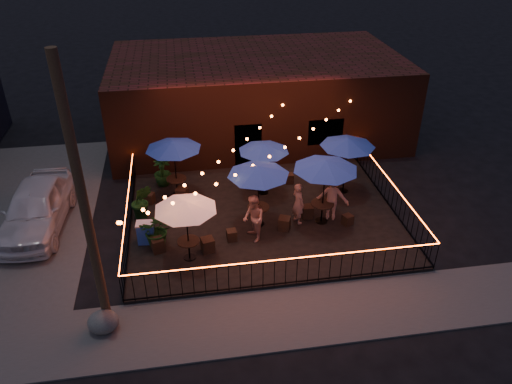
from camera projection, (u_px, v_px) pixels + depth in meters
ground at (273, 250)px, 17.52m from camera, size 110.00×110.00×0.00m
patio at (264, 217)px, 19.17m from camera, size 10.00×8.00×0.15m
sidewalk at (294, 316)px, 14.75m from camera, size 18.00×2.50×0.05m
brick_building at (256, 96)px, 25.06m from camera, size 14.00×8.00×4.00m
utility_pole at (84, 207)px, 12.52m from camera, size 0.26×0.26×8.00m
fence_front at (286, 272)px, 15.48m from camera, size 10.00×0.04×1.04m
fence_left at (129, 216)px, 18.19m from camera, size 0.04×8.00×1.04m
fence_right at (389, 193)px, 19.54m from camera, size 0.04×8.00×1.04m
festoon_lights at (237, 166)px, 17.51m from camera, size 10.02×8.72×1.32m
cafe_table_0 at (185, 206)px, 15.83m from camera, size 2.73×2.73×2.29m
cafe_table_1 at (173, 146)px, 19.30m from camera, size 2.63×2.63×2.43m
cafe_table_2 at (258, 171)px, 17.47m from camera, size 2.30×2.30×2.46m
cafe_table_3 at (264, 148)px, 19.50m from camera, size 2.61×2.61×2.24m
cafe_table_4 at (326, 166)px, 17.56m from camera, size 2.50×2.50×2.59m
cafe_table_5 at (348, 143)px, 19.54m from camera, size 2.70×2.70×2.41m
bistro_chair_0 at (158, 245)px, 17.13m from camera, size 0.50×0.50×0.48m
bistro_chair_1 at (208, 245)px, 17.11m from camera, size 0.50×0.50×0.50m
bistro_chair_2 at (150, 198)px, 19.80m from camera, size 0.46×0.46×0.41m
bistro_chair_3 at (182, 194)px, 20.00m from camera, size 0.56×0.56×0.50m
bistro_chair_4 at (232, 235)px, 17.68m from camera, size 0.37×0.37×0.40m
bistro_chair_5 at (284, 223)px, 18.23m from camera, size 0.54×0.54×0.49m
bistro_chair_6 at (250, 182)px, 20.84m from camera, size 0.47×0.47×0.50m
bistro_chair_7 at (289, 178)px, 21.17m from camera, size 0.35×0.35×0.41m
bistro_chair_8 at (307, 211)px, 18.92m from camera, size 0.41×0.41×0.48m
bistro_chair_9 at (348, 220)px, 18.51m from camera, size 0.44×0.44×0.40m
bistro_chair_10 at (320, 174)px, 21.50m from camera, size 0.46×0.46×0.44m
bistro_chair_11 at (350, 171)px, 21.72m from camera, size 0.40×0.40×0.41m
patron_a at (298, 203)px, 18.34m from camera, size 0.58×0.70×1.64m
patron_b at (254, 219)px, 17.35m from camera, size 0.82×0.97×1.77m
patron_c at (332, 196)px, 18.48m from camera, size 1.43×1.13×1.94m
potted_shrub_a at (157, 230)px, 17.21m from camera, size 1.28×1.15×1.26m
potted_shrub_b at (142, 201)px, 18.61m from camera, size 0.83×0.68×1.46m
potted_shrub_c at (162, 171)px, 20.81m from camera, size 0.77×0.77×1.28m
cooler at (146, 232)px, 17.46m from camera, size 0.65×0.50×0.82m
boulder at (103, 322)px, 14.12m from camera, size 1.06×0.97×0.69m
car_white at (36, 208)px, 18.31m from camera, size 2.27×5.06×1.69m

